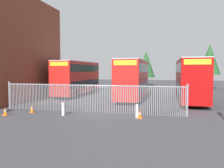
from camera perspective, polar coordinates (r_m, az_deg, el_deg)
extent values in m
plane|color=#3D3D42|center=(25.55, 2.11, -3.93)|extent=(100.00, 100.00, 0.00)
cylinder|color=gray|center=(21.50, -24.44, -2.73)|extent=(0.06, 0.06, 2.20)
cylinder|color=gray|center=(21.41, -24.14, -2.74)|extent=(0.06, 0.06, 2.20)
cylinder|color=gray|center=(21.33, -23.84, -2.76)|extent=(0.06, 0.06, 2.20)
cylinder|color=gray|center=(21.25, -23.54, -2.78)|extent=(0.06, 0.06, 2.20)
cylinder|color=gray|center=(21.16, -23.24, -2.79)|extent=(0.06, 0.06, 2.20)
cylinder|color=gray|center=(21.08, -22.94, -2.81)|extent=(0.06, 0.06, 2.20)
cylinder|color=gray|center=(21.00, -22.63, -2.83)|extent=(0.06, 0.06, 2.20)
cylinder|color=gray|center=(20.91, -22.32, -2.84)|extent=(0.06, 0.06, 2.20)
cylinder|color=gray|center=(20.83, -22.01, -2.86)|extent=(0.06, 0.06, 2.20)
cylinder|color=gray|center=(20.75, -21.69, -2.88)|extent=(0.06, 0.06, 2.20)
cylinder|color=gray|center=(20.67, -21.38, -2.90)|extent=(0.06, 0.06, 2.20)
cylinder|color=gray|center=(20.59, -21.06, -2.91)|extent=(0.06, 0.06, 2.20)
cylinder|color=gray|center=(20.51, -20.74, -2.93)|extent=(0.06, 0.06, 2.20)
cylinder|color=gray|center=(20.44, -20.41, -2.95)|extent=(0.06, 0.06, 2.20)
cylinder|color=gray|center=(20.36, -20.09, -2.96)|extent=(0.06, 0.06, 2.20)
cylinder|color=gray|center=(20.28, -19.76, -2.98)|extent=(0.06, 0.06, 2.20)
cylinder|color=gray|center=(20.21, -19.43, -3.00)|extent=(0.06, 0.06, 2.20)
cylinder|color=gray|center=(20.13, -19.09, -3.01)|extent=(0.06, 0.06, 2.20)
cylinder|color=gray|center=(20.06, -18.76, -3.03)|extent=(0.06, 0.06, 2.20)
cylinder|color=gray|center=(19.98, -18.42, -3.05)|extent=(0.06, 0.06, 2.20)
cylinder|color=gray|center=(19.91, -18.07, -3.07)|extent=(0.06, 0.06, 2.20)
cylinder|color=gray|center=(19.84, -17.73, -3.08)|extent=(0.06, 0.06, 2.20)
cylinder|color=gray|center=(19.76, -17.38, -3.10)|extent=(0.06, 0.06, 2.20)
cylinder|color=gray|center=(19.69, -17.03, -3.12)|extent=(0.06, 0.06, 2.20)
cylinder|color=gray|center=(19.62, -16.68, -3.14)|extent=(0.06, 0.06, 2.20)
cylinder|color=gray|center=(19.55, -16.33, -3.15)|extent=(0.06, 0.06, 2.20)
cylinder|color=gray|center=(19.48, -15.97, -3.17)|extent=(0.06, 0.06, 2.20)
cylinder|color=gray|center=(19.42, -15.61, -3.19)|extent=(0.06, 0.06, 2.20)
cylinder|color=gray|center=(19.35, -15.25, -3.20)|extent=(0.06, 0.06, 2.20)
cylinder|color=gray|center=(19.28, -14.89, -3.22)|extent=(0.06, 0.06, 2.20)
cylinder|color=gray|center=(19.22, -14.52, -3.24)|extent=(0.06, 0.06, 2.20)
cylinder|color=gray|center=(19.15, -14.15, -3.26)|extent=(0.06, 0.06, 2.20)
cylinder|color=gray|center=(19.09, -13.78, -3.27)|extent=(0.06, 0.06, 2.20)
cylinder|color=gray|center=(19.02, -13.40, -3.29)|extent=(0.06, 0.06, 2.20)
cylinder|color=gray|center=(18.96, -13.03, -3.31)|extent=(0.06, 0.06, 2.20)
cylinder|color=gray|center=(18.90, -12.65, -3.32)|extent=(0.06, 0.06, 2.20)
cylinder|color=gray|center=(18.84, -12.26, -3.34)|extent=(0.06, 0.06, 2.20)
cylinder|color=gray|center=(18.78, -11.88, -3.36)|extent=(0.06, 0.06, 2.20)
cylinder|color=gray|center=(18.72, -11.49, -3.38)|extent=(0.06, 0.06, 2.20)
cylinder|color=gray|center=(18.66, -11.10, -3.39)|extent=(0.06, 0.06, 2.20)
cylinder|color=gray|center=(18.60, -10.71, -3.41)|extent=(0.06, 0.06, 2.20)
cylinder|color=gray|center=(18.55, -10.32, -3.43)|extent=(0.06, 0.06, 2.20)
cylinder|color=gray|center=(18.49, -9.92, -3.44)|extent=(0.06, 0.06, 2.20)
cylinder|color=gray|center=(18.43, -9.52, -3.46)|extent=(0.06, 0.06, 2.20)
cylinder|color=gray|center=(18.38, -9.12, -3.48)|extent=(0.06, 0.06, 2.20)
cylinder|color=gray|center=(18.33, -8.72, -3.49)|extent=(0.06, 0.06, 2.20)
cylinder|color=gray|center=(18.28, -8.31, -3.51)|extent=(0.06, 0.06, 2.20)
cylinder|color=gray|center=(18.22, -7.90, -3.53)|extent=(0.06, 0.06, 2.20)
cylinder|color=gray|center=(18.17, -7.49, -3.54)|extent=(0.06, 0.06, 2.20)
cylinder|color=gray|center=(18.12, -7.08, -3.56)|extent=(0.06, 0.06, 2.20)
cylinder|color=gray|center=(18.08, -6.66, -3.58)|extent=(0.06, 0.06, 2.20)
cylinder|color=gray|center=(18.03, -6.25, -3.59)|extent=(0.06, 0.06, 2.20)
cylinder|color=gray|center=(17.98, -5.83, -3.61)|extent=(0.06, 0.06, 2.20)
cylinder|color=gray|center=(17.94, -5.40, -3.62)|extent=(0.06, 0.06, 2.20)
cylinder|color=gray|center=(17.89, -4.98, -3.64)|extent=(0.06, 0.06, 2.20)
cylinder|color=gray|center=(17.85, -4.55, -3.65)|extent=(0.06, 0.06, 2.20)
cylinder|color=gray|center=(17.81, -4.13, -3.67)|extent=(0.06, 0.06, 2.20)
cylinder|color=gray|center=(17.76, -3.70, -3.69)|extent=(0.06, 0.06, 2.20)
cylinder|color=gray|center=(17.72, -3.26, -3.70)|extent=(0.06, 0.06, 2.20)
cylinder|color=gray|center=(17.68, -2.83, -3.72)|extent=(0.06, 0.06, 2.20)
cylinder|color=gray|center=(17.64, -2.39, -3.73)|extent=(0.06, 0.06, 2.20)
cylinder|color=gray|center=(17.61, -1.96, -3.75)|extent=(0.06, 0.06, 2.20)
cylinder|color=gray|center=(17.57, -1.52, -3.76)|extent=(0.06, 0.06, 2.20)
cylinder|color=gray|center=(17.53, -1.07, -3.77)|extent=(0.06, 0.06, 2.20)
cylinder|color=gray|center=(17.50, -0.63, -3.79)|extent=(0.06, 0.06, 2.20)
cylinder|color=gray|center=(17.47, -0.18, -3.80)|extent=(0.06, 0.06, 2.20)
cylinder|color=gray|center=(17.43, 0.26, -3.82)|extent=(0.06, 0.06, 2.20)
cylinder|color=gray|center=(17.40, 0.71, -3.83)|extent=(0.06, 0.06, 2.20)
cylinder|color=gray|center=(17.37, 1.16, -3.84)|extent=(0.06, 0.06, 2.20)
cylinder|color=gray|center=(17.34, 1.61, -3.86)|extent=(0.06, 0.06, 2.20)
cylinder|color=gray|center=(17.32, 2.07, -3.87)|extent=(0.06, 0.06, 2.20)
cylinder|color=gray|center=(17.29, 2.52, -3.88)|extent=(0.06, 0.06, 2.20)
cylinder|color=gray|center=(17.26, 2.98, -3.90)|extent=(0.06, 0.06, 2.20)
cylinder|color=gray|center=(17.24, 3.43, -3.91)|extent=(0.06, 0.06, 2.20)
cylinder|color=gray|center=(17.21, 3.89, -3.92)|extent=(0.06, 0.06, 2.20)
cylinder|color=gray|center=(17.19, 4.35, -3.93)|extent=(0.06, 0.06, 2.20)
cylinder|color=gray|center=(17.17, 4.81, -3.94)|extent=(0.06, 0.06, 2.20)
cylinder|color=gray|center=(17.15, 5.28, -3.96)|extent=(0.06, 0.06, 2.20)
cylinder|color=gray|center=(17.13, 5.74, -3.97)|extent=(0.06, 0.06, 2.20)
cylinder|color=gray|center=(17.11, 6.21, -3.98)|extent=(0.06, 0.06, 2.20)
cylinder|color=gray|center=(17.10, 6.67, -3.99)|extent=(0.06, 0.06, 2.20)
cylinder|color=gray|center=(17.08, 7.14, -4.00)|extent=(0.06, 0.06, 2.20)
cylinder|color=gray|center=(17.06, 7.60, -4.01)|extent=(0.06, 0.06, 2.20)
cylinder|color=gray|center=(17.05, 8.07, -4.02)|extent=(0.06, 0.06, 2.20)
cylinder|color=gray|center=(17.04, 8.54, -4.03)|extent=(0.06, 0.06, 2.20)
cylinder|color=gray|center=(17.03, 9.01, -4.04)|extent=(0.06, 0.06, 2.20)
cylinder|color=gray|center=(17.02, 9.48, -4.05)|extent=(0.06, 0.06, 2.20)
cylinder|color=gray|center=(17.01, 9.95, -4.06)|extent=(0.06, 0.06, 2.20)
cylinder|color=gray|center=(17.00, 10.42, -4.07)|extent=(0.06, 0.06, 2.20)
cylinder|color=gray|center=(16.99, 10.89, -4.08)|extent=(0.06, 0.06, 2.20)
cylinder|color=gray|center=(16.99, 11.37, -4.09)|extent=(0.06, 0.06, 2.20)
cylinder|color=gray|center=(16.98, 11.84, -4.09)|extent=(0.06, 0.06, 2.20)
cylinder|color=gray|center=(16.98, 12.31, -4.10)|extent=(0.06, 0.06, 2.20)
cylinder|color=gray|center=(16.98, 12.78, -4.11)|extent=(0.06, 0.06, 2.20)
cylinder|color=gray|center=(16.98, 13.26, -4.12)|extent=(0.06, 0.06, 2.20)
cylinder|color=gray|center=(16.98, 13.73, -4.12)|extent=(0.06, 0.06, 2.20)
cylinder|color=gray|center=(16.98, 14.20, -4.13)|extent=(0.06, 0.06, 2.20)
cylinder|color=gray|center=(16.98, 14.67, -4.14)|extent=(0.06, 0.06, 2.20)
cylinder|color=gray|center=(16.98, 15.15, -4.14)|extent=(0.06, 0.06, 2.20)
cylinder|color=gray|center=(16.99, 15.62, -4.15)|extent=(0.06, 0.06, 2.20)
cylinder|color=gray|center=(16.99, 16.09, -4.15)|extent=(0.06, 0.06, 2.20)
cylinder|color=gray|center=(17.00, 16.56, -4.16)|extent=(0.06, 0.06, 2.20)
cylinder|color=gray|center=(17.01, 17.03, -4.16)|extent=(0.06, 0.06, 2.20)
cylinder|color=gray|center=(17.02, 17.50, -4.17)|extent=(0.06, 0.06, 2.20)
cylinder|color=gray|center=(17.03, 17.97, -4.17)|extent=(0.06, 0.06, 2.20)
cylinder|color=gray|center=(17.04, 18.44, -4.18)|extent=(0.06, 0.06, 2.20)
cylinder|color=gray|center=(17.86, -5.64, -0.37)|extent=(14.67, 0.07, 0.07)
cylinder|color=gray|center=(21.49, -24.44, -2.53)|extent=(0.14, 0.14, 2.35)
cylinder|color=gray|center=(17.03, 18.45, -3.93)|extent=(0.14, 0.14, 2.35)
cube|color=#B70C0C|center=(25.10, 19.11, 1.13)|extent=(2.50, 10.80, 4.00)
cube|color=black|center=(25.15, 19.08, -0.69)|extent=(2.54, 10.37, 0.90)
cube|color=black|center=(25.09, 19.17, 3.87)|extent=(2.54, 10.37, 0.90)
cube|color=yellow|center=(19.78, 20.71, 5.25)|extent=(2.12, 0.12, 0.44)
cube|color=silver|center=(25.11, 19.21, 5.76)|extent=(2.50, 10.80, 0.08)
cylinder|color=black|center=(21.84, 16.98, -4.00)|extent=(0.30, 1.04, 1.04)
cylinder|color=black|center=(22.09, 22.70, -4.04)|extent=(0.30, 1.04, 1.04)
cylinder|color=black|center=(28.11, 16.22, -2.31)|extent=(0.30, 1.04, 1.04)
cylinder|color=black|center=(28.30, 20.68, -2.36)|extent=(0.30, 1.04, 1.04)
cube|color=red|center=(30.34, -8.60, 1.69)|extent=(2.50, 10.80, 4.00)
cube|color=black|center=(30.38, -8.59, 0.18)|extent=(2.54, 10.37, 0.90)
cube|color=black|center=(30.33, -8.63, 3.95)|extent=(2.54, 10.37, 0.90)
cube|color=yellow|center=(25.46, -13.20, 4.98)|extent=(2.12, 0.12, 0.44)
cube|color=silver|center=(30.34, -8.64, 5.52)|extent=(2.50, 10.80, 0.08)
cylinder|color=black|center=(27.88, -13.26, -2.31)|extent=(0.30, 1.04, 1.04)
cylinder|color=black|center=(26.96, -9.08, -2.46)|extent=(0.30, 1.04, 1.04)
cylinder|color=black|center=(33.61, -8.40, -1.25)|extent=(0.30, 1.04, 1.04)
cylinder|color=black|center=(32.86, -4.84, -1.34)|extent=(0.30, 1.04, 1.04)
cube|color=red|center=(25.99, 5.41, 1.39)|extent=(2.50, 10.80, 4.00)
cube|color=black|center=(26.03, 5.40, -0.37)|extent=(2.54, 10.37, 0.90)
cube|color=black|center=(25.97, 5.43, 4.04)|extent=(2.54, 10.37, 0.90)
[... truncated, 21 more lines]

